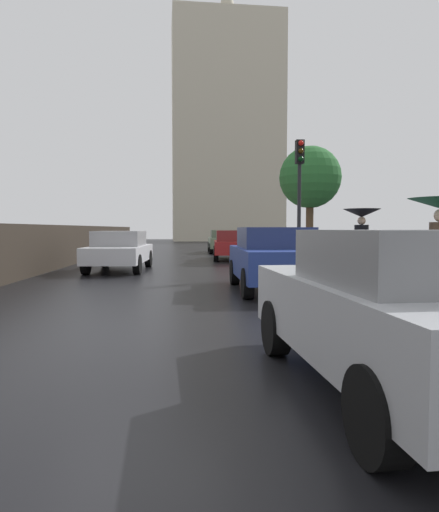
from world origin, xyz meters
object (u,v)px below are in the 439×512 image
Objects in this scene: car_white_far_lane at (120,250)px; street_tree_mid at (310,178)px; car_blue_mid_road at (275,258)px; car_silver_far_ahead at (403,308)px; car_red_near_kerb at (232,244)px; traffic_light at (300,180)px; pedestrian_with_umbrella_near at (362,224)px; car_green_behind_camera at (224,241)px.

car_white_far_lane is 10.91m from street_tree_mid.
car_blue_mid_road is 0.98× the size of car_silver_far_ahead.
car_red_near_kerb is 0.75× the size of street_tree_mid.
car_silver_far_ahead is 11.06m from traffic_light.
car_white_far_lane is at bearing -143.90° from street_tree_mid.
traffic_light is at bearing -106.71° from street_tree_mid.
car_silver_far_ahead is 0.72× the size of street_tree_mid.
street_tree_mid is at bearing 11.44° from car_red_near_kerb.
car_silver_far_ahead is 2.12× the size of pedestrian_with_umbrella_near.
car_blue_mid_road reaches higher than car_red_near_kerb.
car_blue_mid_road is 3.18m from pedestrian_with_umbrella_near.
car_silver_far_ahead reaches higher than car_white_far_lane.
car_blue_mid_road is 6.90m from car_silver_far_ahead.
car_white_far_lane is 2.31× the size of pedestrian_with_umbrella_near.
pedestrian_with_umbrella_near is (2.74, -15.98, 0.90)m from car_green_behind_camera.
street_tree_mid is at bearing 71.08° from car_blue_mid_road.
car_silver_far_ahead is (0.01, -17.99, 0.03)m from car_red_near_kerb.
car_silver_far_ahead is 0.96× the size of traffic_light.
car_silver_far_ahead is 1.02× the size of car_green_behind_camera.
car_white_far_lane is 0.78× the size of street_tree_mid.
car_green_behind_camera is at bearing 86.09° from car_silver_far_ahead.
pedestrian_with_umbrella_near is at bearing -96.50° from street_tree_mid.
car_blue_mid_road reaches higher than car_silver_far_ahead.
car_white_far_lane is at bearing -126.65° from car_red_near_kerb.
car_red_near_kerb is at bearing -66.83° from pedestrian_with_umbrella_near.
car_green_behind_camera is 12.74m from car_white_far_lane.
car_silver_far_ahead is 8.88m from pedestrian_with_umbrella_near.
street_tree_mid reaches higher than car_blue_mid_road.
car_red_near_kerb is 1.03× the size of car_silver_far_ahead.
car_red_near_kerb reaches higher than car_white_far_lane.
street_tree_mid is at bearing -142.02° from car_white_far_lane.
street_tree_mid is (2.37, 7.90, 0.95)m from traffic_light.
car_white_far_lane is (-4.50, -5.52, 0.01)m from car_red_near_kerb.
car_white_far_lane is at bearing 105.98° from car_silver_far_ahead.
street_tree_mid is at bearing -89.34° from pedestrian_with_umbrella_near.
car_white_far_lane is (-4.57, 5.57, -0.05)m from car_blue_mid_road.
traffic_light reaches higher than car_red_near_kerb.
traffic_light is (1.54, -7.28, 2.32)m from car_red_near_kerb.
car_blue_mid_road is at bearing 36.48° from pedestrian_with_umbrella_near.
traffic_light is at bearing 68.15° from car_blue_mid_road.
street_tree_mid reaches higher than traffic_light.
street_tree_mid reaches higher than car_silver_far_ahead.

